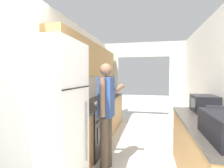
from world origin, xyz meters
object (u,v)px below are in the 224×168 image
Objects in this scene: refrigerator at (49,123)px; range_oven at (86,130)px; person at (106,113)px; microwave at (204,104)px.

range_oven is (-0.05, 1.28, -0.47)m from refrigerator.
person is 3.34× the size of microwave.
refrigerator is 3.73× the size of microwave.
range_oven is at bearing 92.13° from refrigerator.
range_oven is 2.08m from microwave.
person is (0.46, 0.83, -0.04)m from refrigerator.
refrigerator reaches higher than microwave.
refrigerator is 0.95m from person.
refrigerator is at bearing -147.90° from microwave.
range_oven is 2.08× the size of microwave.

